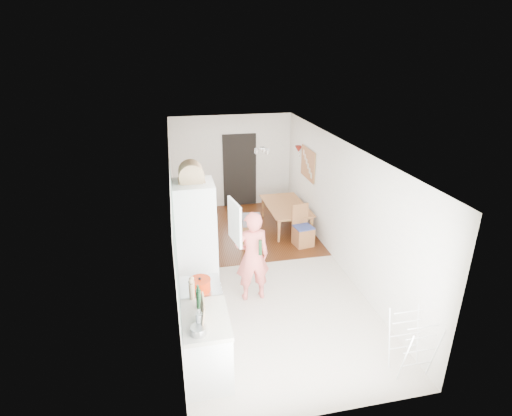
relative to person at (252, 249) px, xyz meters
name	(u,v)px	position (x,y,z in m)	size (l,w,h in m)	color
room_shell	(260,211)	(0.35, 0.93, 0.29)	(3.20, 7.00, 2.50)	silver
floor	(260,268)	(0.35, 0.93, -0.96)	(3.20, 7.00, 0.01)	silver
wood_floor_overlay	(244,230)	(0.35, 2.78, -0.96)	(3.20, 3.30, 0.01)	#572E16
sage_wall_panel	(175,235)	(-1.24, -1.07, 0.89)	(0.02, 3.00, 1.30)	#537661
tile_splashback	(181,305)	(-1.24, -1.62, 0.19)	(0.02, 1.90, 0.50)	black
doorway_recess	(240,171)	(0.55, 4.41, 0.04)	(0.90, 0.04, 2.00)	black
base_cabinet	(206,348)	(-0.95, -1.62, -0.53)	(0.60, 0.90, 0.86)	white
worktop	(205,319)	(-0.95, -1.62, -0.07)	(0.62, 0.92, 0.06)	beige
range_cooker	(202,313)	(-0.95, -0.87, -0.52)	(0.60, 0.60, 0.88)	white
cooker_top	(200,287)	(-0.95, -0.87, -0.06)	(0.60, 0.60, 0.04)	#B6B6B8
fridge_housing	(196,244)	(-0.92, 0.15, 0.11)	(0.66, 0.66, 2.15)	white
fridge_door	(235,222)	(-0.31, -0.15, 0.59)	(0.56, 0.04, 0.70)	white
fridge_interior	(214,216)	(-0.61, 0.15, 0.59)	(0.02, 0.52, 0.66)	white
pinboard	(308,164)	(1.93, 2.83, 0.59)	(0.03, 0.90, 0.70)	tan
pinboard_frame	(308,164)	(1.91, 2.83, 0.59)	(0.01, 0.94, 0.74)	#A27138
wall_sconce	(299,149)	(1.89, 3.48, 0.79)	(0.18, 0.18, 0.16)	maroon
person	(252,249)	(0.00, 0.00, 0.00)	(0.70, 0.46, 1.92)	#F06B63
dining_table	(287,218)	(1.41, 2.72, -0.71)	(1.42, 0.79, 0.50)	#A27138
dining_chair	(303,226)	(1.49, 1.72, -0.50)	(0.39, 0.39, 0.92)	#A27138
stool	(250,233)	(0.38, 2.13, -0.73)	(0.35, 0.35, 0.46)	#A27138
grey_drape	(251,220)	(0.41, 2.11, -0.41)	(0.40, 0.40, 0.18)	gray
drying_rack	(412,345)	(1.73, -2.14, -0.52)	(0.45, 0.41, 0.88)	white
bread_bin	(191,174)	(-0.93, 0.25, 1.30)	(0.42, 0.39, 0.22)	tan
red_casserole	(200,285)	(-0.95, -0.99, 0.05)	(0.31, 0.31, 0.18)	red
steel_pan	(199,330)	(-1.05, -1.91, 0.01)	(0.20, 0.20, 0.10)	#B6B6B8
held_bottle	(260,247)	(0.10, -0.18, 0.11)	(0.06, 0.06, 0.27)	#153C1D
bottle_a	(199,299)	(-1.00, -1.41, 0.10)	(0.06, 0.06, 0.28)	#153C1D
bottle_b	(198,298)	(-1.00, -1.37, 0.09)	(0.06, 0.06, 0.27)	#153C1D
bottle_c	(200,321)	(-1.02, -1.81, 0.06)	(0.09, 0.09, 0.21)	silver
pepper_mill_front	(191,292)	(-1.08, -1.17, 0.08)	(0.06, 0.06, 0.24)	tan
pepper_mill_back	(192,289)	(-1.07, -1.12, 0.08)	(0.07, 0.07, 0.25)	tan
chopping_boards	(202,311)	(-0.98, -1.72, 0.13)	(0.04, 0.26, 0.35)	tan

